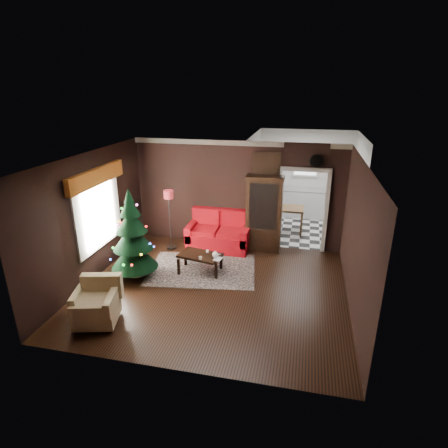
% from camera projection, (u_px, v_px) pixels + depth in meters
% --- Properties ---
extents(floor, '(5.50, 5.50, 0.00)m').
position_uv_depth(floor, '(215.00, 288.00, 7.95)').
color(floor, black).
rests_on(floor, ground).
extents(ceiling, '(5.50, 5.50, 0.00)m').
position_uv_depth(ceiling, '(214.00, 158.00, 6.97)').
color(ceiling, white).
rests_on(ceiling, ground).
extents(wall_back, '(5.50, 0.00, 5.50)m').
position_uv_depth(wall_back, '(237.00, 194.00, 9.75)').
color(wall_back, black).
rests_on(wall_back, ground).
extents(wall_front, '(5.50, 0.00, 5.50)m').
position_uv_depth(wall_front, '(171.00, 290.00, 5.18)').
color(wall_front, black).
rests_on(wall_front, ground).
extents(wall_left, '(0.00, 5.50, 5.50)m').
position_uv_depth(wall_left, '(91.00, 218.00, 8.02)').
color(wall_left, black).
rests_on(wall_left, ground).
extents(wall_right, '(0.00, 5.50, 5.50)m').
position_uv_depth(wall_right, '(357.00, 239.00, 6.90)').
color(wall_right, black).
rests_on(wall_right, ground).
extents(doorway, '(1.10, 0.10, 2.10)m').
position_uv_depth(doorway, '(302.00, 211.00, 9.52)').
color(doorway, silver).
rests_on(doorway, ground).
extents(left_window, '(0.05, 1.60, 1.40)m').
position_uv_depth(left_window, '(98.00, 213.00, 8.18)').
color(left_window, white).
rests_on(left_window, wall_left).
extents(valance, '(0.12, 2.10, 0.35)m').
position_uv_depth(valance, '(96.00, 177.00, 7.88)').
color(valance, '#994E18').
rests_on(valance, wall_left).
extents(kitchen_floor, '(3.00, 3.00, 0.00)m').
position_uv_depth(kitchen_floor, '(301.00, 229.00, 11.26)').
color(kitchen_floor, white).
rests_on(kitchen_floor, ground).
extents(kitchen_window, '(0.70, 0.06, 0.70)m').
position_uv_depth(kitchen_window, '(306.00, 164.00, 11.99)').
color(kitchen_window, white).
rests_on(kitchen_window, ground).
extents(rug, '(2.69, 2.12, 0.01)m').
position_uv_depth(rug, '(202.00, 269.00, 8.76)').
color(rug, '#5A4451').
rests_on(rug, ground).
extents(loveseat, '(1.70, 0.90, 1.00)m').
position_uv_depth(loveseat, '(219.00, 231.00, 9.73)').
color(loveseat, maroon).
rests_on(loveseat, ground).
extents(curio_cabinet, '(0.90, 0.45, 1.90)m').
position_uv_depth(curio_cabinet, '(264.00, 215.00, 9.54)').
color(curio_cabinet, black).
rests_on(curio_cabinet, ground).
extents(floor_lamp, '(0.32, 0.32, 1.58)m').
position_uv_depth(floor_lamp, '(170.00, 220.00, 9.58)').
color(floor_lamp, '#262626').
rests_on(floor_lamp, ground).
extents(christmas_tree, '(1.18, 1.18, 1.96)m').
position_uv_depth(christmas_tree, '(132.00, 235.00, 8.03)').
color(christmas_tree, black).
rests_on(christmas_tree, ground).
extents(armchair, '(0.94, 0.94, 0.79)m').
position_uv_depth(armchair, '(95.00, 301.00, 6.64)').
color(armchair, tan).
rests_on(armchair, ground).
extents(coffee_table, '(1.06, 0.76, 0.43)m').
position_uv_depth(coffee_table, '(200.00, 263.00, 8.59)').
color(coffee_table, black).
rests_on(coffee_table, rug).
extents(teapot, '(0.19, 0.19, 0.15)m').
position_uv_depth(teapot, '(215.00, 255.00, 8.33)').
color(teapot, white).
rests_on(teapot, coffee_table).
extents(cup_a, '(0.08, 0.08, 0.05)m').
position_uv_depth(cup_a, '(207.00, 251.00, 8.62)').
color(cup_a, white).
rests_on(cup_a, coffee_table).
extents(cup_b, '(0.08, 0.08, 0.06)m').
position_uv_depth(cup_b, '(200.00, 258.00, 8.28)').
color(cup_b, white).
rests_on(cup_b, coffee_table).
extents(book, '(0.16, 0.05, 0.22)m').
position_uv_depth(book, '(215.00, 254.00, 8.26)').
color(book, '#9B8162').
rests_on(book, coffee_table).
extents(wall_clock, '(0.32, 0.32, 0.06)m').
position_uv_depth(wall_clock, '(316.00, 161.00, 8.96)').
color(wall_clock, white).
rests_on(wall_clock, wall_back).
extents(painting, '(0.62, 0.05, 0.52)m').
position_uv_depth(painting, '(267.00, 164.00, 9.26)').
color(painting, '#9F6D3D').
rests_on(painting, wall_back).
extents(kitchen_counter, '(1.80, 0.60, 0.90)m').
position_uv_depth(kitchen_counter, '(303.00, 203.00, 12.20)').
color(kitchen_counter, white).
rests_on(kitchen_counter, ground).
extents(kitchen_table, '(0.70, 0.70, 0.75)m').
position_uv_depth(kitchen_table, '(291.00, 220.00, 10.92)').
color(kitchen_table, brown).
rests_on(kitchen_table, ground).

